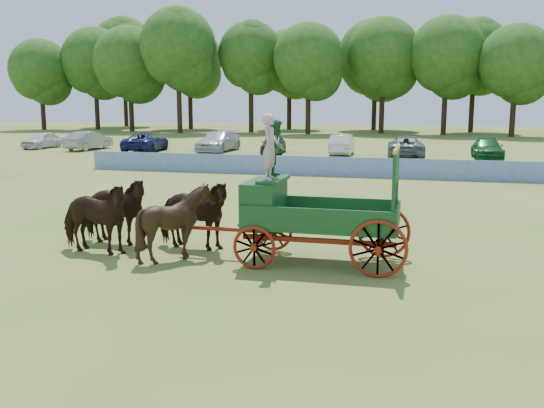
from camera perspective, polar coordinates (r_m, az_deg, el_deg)
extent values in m
plane|color=olive|center=(15.59, -5.16, -5.58)|extent=(160.00, 160.00, 0.00)
imported|color=#321B0E|center=(16.94, -16.46, -1.27)|extent=(2.45, 1.34, 1.97)
imported|color=#321B0E|center=(17.88, -14.68, -0.62)|extent=(2.42, 1.28, 1.97)
imported|color=#321B0E|center=(15.86, -8.97, -1.72)|extent=(1.96, 1.79, 1.97)
imported|color=#321B0E|center=(16.86, -7.51, -1.00)|extent=(2.42, 1.28, 1.97)
cube|color=maroon|center=(15.75, -0.75, -3.13)|extent=(0.12, 2.00, 0.12)
cube|color=maroon|center=(15.27, 10.22, -3.70)|extent=(0.12, 2.00, 0.12)
cube|color=maroon|center=(14.89, 4.30, -3.46)|extent=(3.80, 0.10, 0.12)
cube|color=maroon|center=(15.94, 4.99, -2.56)|extent=(3.80, 0.10, 0.12)
cube|color=maroon|center=(15.97, -3.87, -2.42)|extent=(2.80, 0.09, 0.09)
cube|color=#184924|center=(15.35, 4.67, -1.97)|extent=(3.80, 1.80, 0.10)
cube|color=#184924|center=(14.44, 4.11, -1.51)|extent=(3.80, 0.06, 0.55)
cube|color=#184924|center=(16.15, 5.21, -0.30)|extent=(3.80, 0.06, 0.55)
cube|color=#184924|center=(15.11, 11.74, -1.19)|extent=(0.06, 1.80, 0.55)
cube|color=#184924|center=(15.56, -0.75, 0.28)|extent=(0.85, 1.70, 1.05)
cube|color=#184924|center=(15.41, 0.14, 2.33)|extent=(0.55, 1.50, 0.08)
cube|color=#184924|center=(15.70, -2.09, -0.38)|extent=(0.10, 1.60, 0.65)
cube|color=#184924|center=(15.70, -1.45, -1.49)|extent=(0.55, 1.60, 0.06)
cube|color=#184924|center=(14.21, 11.36, 0.79)|extent=(0.08, 0.08, 1.80)
cube|color=#184924|center=(15.79, 11.66, 1.69)|extent=(0.08, 0.08, 1.80)
cube|color=#184924|center=(14.92, 11.60, 3.54)|extent=(0.07, 1.75, 0.75)
cube|color=gold|center=(14.88, 11.65, 5.07)|extent=(0.08, 1.80, 0.09)
cube|color=gold|center=(14.92, 11.45, 3.55)|extent=(0.02, 1.30, 0.12)
torus|color=maroon|center=(14.87, -1.69, -4.12)|extent=(1.09, 0.09, 1.09)
torus|color=maroon|center=(16.66, 0.10, -2.58)|extent=(1.09, 0.09, 1.09)
torus|color=maroon|center=(14.33, 9.96, -4.19)|extent=(1.39, 0.09, 1.39)
torus|color=maroon|center=(16.18, 10.47, -2.58)|extent=(1.39, 0.09, 1.39)
imported|color=#D2A0B3|center=(14.98, -0.18, 5.41)|extent=(0.39, 0.60, 1.63)
imported|color=#266529|center=(15.67, 0.45, 5.29)|extent=(0.55, 0.71, 1.46)
cube|color=#1D3E9F|center=(32.92, 3.57, 3.60)|extent=(26.00, 0.08, 1.05)
imported|color=silver|center=(54.28, -20.80, 5.65)|extent=(1.89, 4.12, 1.37)
imported|color=gray|center=(51.49, -16.88, 5.74)|extent=(2.09, 4.68, 1.49)
imported|color=navy|center=(48.70, -11.80, 5.72)|extent=(2.93, 5.47, 1.46)
imported|color=silver|center=(48.09, -5.06, 5.91)|extent=(2.56, 5.58, 1.58)
imported|color=#333338|center=(46.04, 0.14, 5.65)|extent=(2.11, 4.24, 1.39)
imported|color=silver|center=(45.01, 6.60, 5.53)|extent=(1.72, 4.50, 1.46)
imported|color=slate|center=(43.91, 12.48, 5.27)|extent=(2.80, 5.52, 1.50)
imported|color=#144C1E|center=(44.73, 19.60, 4.94)|extent=(2.00, 4.78, 1.38)
cylinder|color=#382314|center=(86.10, -20.73, 7.97)|extent=(0.60, 0.60, 4.23)
sphere|color=#1F4512|center=(86.15, -20.97, 11.74)|extent=(7.97, 7.97, 7.97)
cylinder|color=#382314|center=(84.45, -16.14, 8.42)|extent=(0.60, 0.60, 4.88)
sphere|color=#1F4512|center=(84.57, -16.36, 12.85)|extent=(8.64, 8.64, 8.64)
cylinder|color=#382314|center=(78.53, -13.09, 8.36)|extent=(0.60, 0.60, 4.62)
sphere|color=#1F4512|center=(78.62, -13.27, 12.88)|extent=(8.88, 8.88, 8.88)
cylinder|color=#382314|center=(73.95, -8.71, 8.78)|extent=(0.60, 0.60, 5.55)
sphere|color=#1F4512|center=(74.18, -8.86, 14.55)|extent=(8.93, 8.93, 8.93)
cylinder|color=#382314|center=(74.57, -1.98, 8.72)|extent=(0.60, 0.60, 5.08)
sphere|color=#1F4512|center=(74.73, -2.01, 13.96)|extent=(7.79, 7.79, 7.79)
cylinder|color=#382314|center=(70.89, 3.41, 8.48)|extent=(0.60, 0.60, 4.67)
sphere|color=#1F4512|center=(71.00, 3.47, 13.54)|extent=(8.10, 8.10, 8.10)
cylinder|color=#382314|center=(73.23, 10.28, 8.50)|extent=(0.60, 0.60, 4.97)
sphere|color=#1F4512|center=(73.38, 10.45, 13.72)|extent=(8.54, 8.54, 8.54)
cylinder|color=#382314|center=(72.07, 15.89, 8.23)|extent=(0.60, 0.60, 4.89)
sphere|color=#1F4512|center=(72.21, 16.14, 13.44)|extent=(8.48, 8.48, 8.48)
cylinder|color=#382314|center=(70.86, 21.70, 7.67)|extent=(0.60, 0.60, 4.35)
sphere|color=#1F4512|center=(70.94, 22.01, 12.38)|extent=(7.90, 7.90, 7.90)
cylinder|color=#382314|center=(92.78, -13.61, 8.96)|extent=(0.60, 0.60, 5.95)
sphere|color=#1F4512|center=(93.02, -13.81, 13.89)|extent=(9.48, 9.48, 9.48)
cylinder|color=#382314|center=(83.40, -7.68, 8.74)|extent=(0.60, 0.60, 5.01)
sphere|color=#1F4512|center=(83.54, -7.79, 13.36)|extent=(8.65, 8.65, 8.65)
cylinder|color=#382314|center=(81.60, 1.63, 8.74)|extent=(0.60, 0.60, 4.84)
sphere|color=#1F4512|center=(81.72, 1.65, 13.30)|extent=(8.27, 8.27, 8.27)
cylinder|color=#382314|center=(80.40, 9.58, 8.65)|extent=(0.60, 0.60, 5.01)
sphere|color=#1F4512|center=(80.54, 9.72, 13.44)|extent=(9.86, 9.86, 9.86)
cylinder|color=#382314|center=(78.30, 18.26, 8.32)|extent=(0.60, 0.60, 5.15)
sphere|color=#1F4512|center=(78.46, 18.55, 13.36)|extent=(8.32, 8.32, 8.32)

